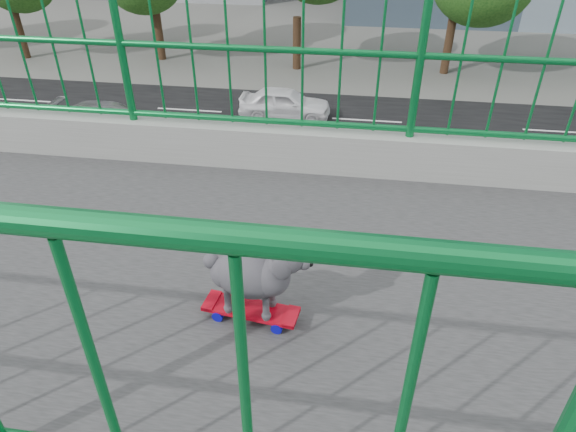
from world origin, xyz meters
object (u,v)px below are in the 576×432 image
at_px(car_1, 362,239).
at_px(skateboard, 251,310).
at_px(car_2, 104,163).
at_px(car_3, 111,123).
at_px(car_4, 285,103).
at_px(poodle, 254,272).

bearing_deg(car_1, skateboard, -4.80).
height_order(car_2, car_3, car_3).
relative_size(skateboard, car_3, 0.10).
relative_size(car_3, car_4, 1.26).
relative_size(poodle, car_4, 0.13).
bearing_deg(car_4, poodle, -171.57).
distance_m(poodle, car_2, 16.35).
xyz_separation_m(poodle, car_4, (-18.98, -2.81, -6.62)).
distance_m(skateboard, car_4, 20.21).
bearing_deg(car_3, car_2, -159.02).
xyz_separation_m(car_1, car_4, (-9.60, -3.57, -0.08)).
distance_m(poodle, car_4, 20.29).
distance_m(skateboard, poodle, 0.25).
height_order(car_1, car_4, car_1).
bearing_deg(car_1, car_3, -122.41).
bearing_deg(car_2, poodle, -147.24).
xyz_separation_m(car_1, car_3, (-6.40, -10.08, -0.03)).
xyz_separation_m(car_3, car_4, (-3.20, 6.51, -0.05)).
height_order(car_3, car_4, car_3).
height_order(poodle, car_3, poodle).
height_order(skateboard, car_4, skateboard).
height_order(skateboard, car_3, skateboard).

